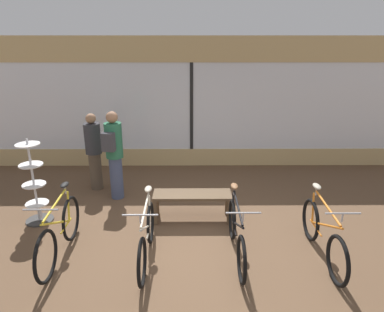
{
  "coord_description": "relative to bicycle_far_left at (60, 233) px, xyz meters",
  "views": [
    {
      "loc": [
        -0.04,
        -4.7,
        3.14
      ],
      "look_at": [
        0.0,
        1.64,
        0.95
      ],
      "focal_mm": 32.0,
      "sensor_mm": 36.0,
      "label": 1
    }
  ],
  "objects": [
    {
      "name": "ground_plane",
      "position": [
        1.98,
        0.26,
        -0.4
      ],
      "size": [
        24.0,
        24.0,
        0.0
      ],
      "primitive_type": "plane",
      "color": "brown"
    },
    {
      "name": "shop_back_wall",
      "position": [
        1.98,
        3.93,
        1.24
      ],
      "size": [
        12.0,
        0.08,
        3.2
      ],
      "color": "tan",
      "rests_on": "ground_plane"
    },
    {
      "name": "bicycle_far_left",
      "position": [
        0.0,
        0.0,
        0.0
      ],
      "size": [
        0.46,
        1.76,
        1.05
      ],
      "color": "black",
      "rests_on": "ground_plane"
    },
    {
      "name": "bicycle_left",
      "position": [
        1.3,
        -0.09,
        -0.03
      ],
      "size": [
        0.46,
        1.69,
        1.01
      ],
      "color": "black",
      "rests_on": "ground_plane"
    },
    {
      "name": "bicycle_right",
      "position": [
        2.63,
        -0.01,
        -0.03
      ],
      "size": [
        0.46,
        1.73,
        1.01
      ],
      "color": "black",
      "rests_on": "ground_plane"
    },
    {
      "name": "bicycle_far_right",
      "position": [
        3.91,
        -0.06,
        -0.02
      ],
      "size": [
        0.46,
        1.77,
        1.03
      ],
      "color": "black",
      "rests_on": "ground_plane"
    },
    {
      "name": "accessory_rack",
      "position": [
        -0.79,
        1.06,
        0.24
      ],
      "size": [
        0.48,
        0.48,
        1.55
      ],
      "color": "#333333",
      "rests_on": "ground_plane"
    },
    {
      "name": "display_bench",
      "position": [
        1.98,
        1.11,
        0.02
      ],
      "size": [
        1.4,
        0.44,
        0.51
      ],
      "color": "brown",
      "rests_on": "ground_plane"
    },
    {
      "name": "customer_near_rack",
      "position": [
        -0.11,
        2.49,
        0.48
      ],
      "size": [
        0.38,
        0.38,
        1.68
      ],
      "color": "brown",
      "rests_on": "ground_plane"
    },
    {
      "name": "customer_by_window",
      "position": [
        0.43,
        2.01,
        0.58
      ],
      "size": [
        0.4,
        0.53,
        1.81
      ],
      "color": "#424C6B",
      "rests_on": "ground_plane"
    }
  ]
}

